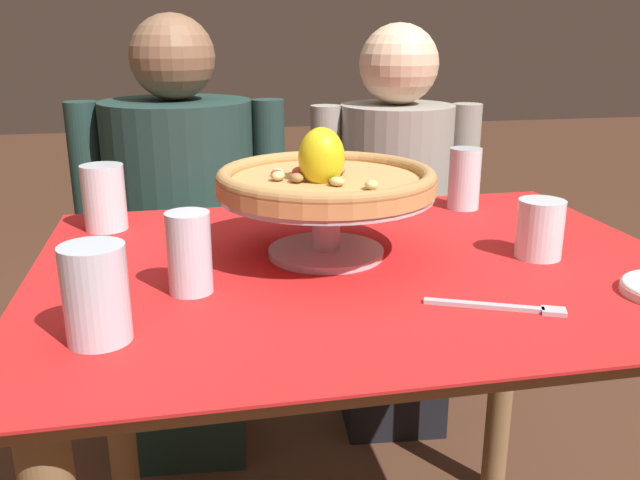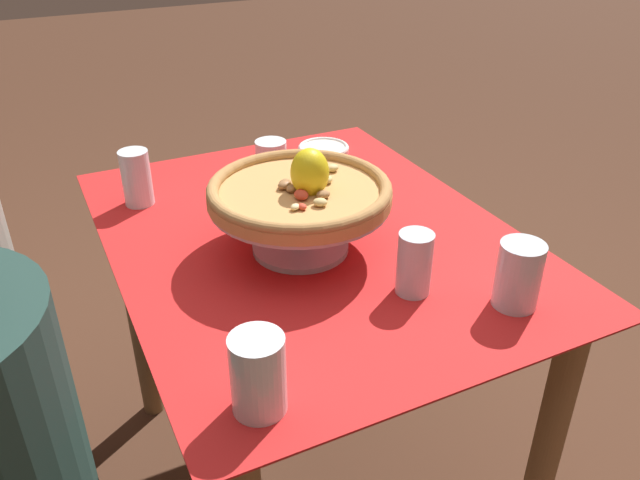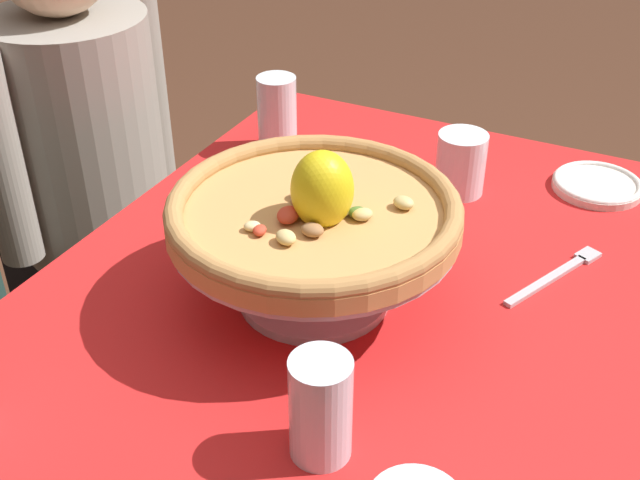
% 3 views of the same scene
% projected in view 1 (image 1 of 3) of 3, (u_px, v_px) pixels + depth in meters
% --- Properties ---
extents(dining_table, '(1.05, 0.81, 0.76)m').
position_uv_depth(dining_table, '(360.00, 336.00, 1.14)').
color(dining_table, olive).
rests_on(dining_table, ground).
extents(pizza_stand, '(0.35, 0.35, 0.11)m').
position_uv_depth(pizza_stand, '(326.00, 214.00, 1.11)').
color(pizza_stand, '#B7B7C1').
rests_on(pizza_stand, dining_table).
extents(pizza, '(0.36, 0.36, 0.11)m').
position_uv_depth(pizza, '(326.00, 178.00, 1.09)').
color(pizza, tan).
rests_on(pizza, pizza_stand).
extents(water_glass_front_left, '(0.08, 0.08, 0.12)m').
position_uv_depth(water_glass_front_left, '(97.00, 301.00, 0.81)').
color(water_glass_front_left, silver).
rests_on(water_glass_front_left, dining_table).
extents(water_glass_back_left, '(0.08, 0.08, 0.12)m').
position_uv_depth(water_glass_back_left, '(105.00, 201.00, 1.26)').
color(water_glass_back_left, white).
rests_on(water_glass_back_left, dining_table).
extents(water_glass_back_right, '(0.07, 0.07, 0.13)m').
position_uv_depth(water_glass_back_right, '(464.00, 183.00, 1.41)').
color(water_glass_back_right, silver).
rests_on(water_glass_back_right, dining_table).
extents(water_glass_side_right, '(0.08, 0.08, 0.10)m').
position_uv_depth(water_glass_side_right, '(539.00, 233.00, 1.11)').
color(water_glass_side_right, white).
rests_on(water_glass_side_right, dining_table).
extents(water_glass_side_left, '(0.06, 0.06, 0.12)m').
position_uv_depth(water_glass_side_left, '(190.00, 258.00, 0.96)').
color(water_glass_side_left, silver).
rests_on(water_glass_side_left, dining_table).
extents(dinner_fork, '(0.18, 0.09, 0.01)m').
position_uv_depth(dinner_fork, '(503.00, 307.00, 0.91)').
color(dinner_fork, '#B7B7C1').
rests_on(dinner_fork, dining_table).
extents(diner_left, '(0.53, 0.40, 1.16)m').
position_uv_depth(diner_left, '(185.00, 248.00, 1.75)').
color(diner_left, '#1E3833').
rests_on(diner_left, ground).
extents(diner_right, '(0.46, 0.34, 1.14)m').
position_uv_depth(diner_right, '(393.00, 246.00, 1.90)').
color(diner_right, black).
rests_on(diner_right, ground).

